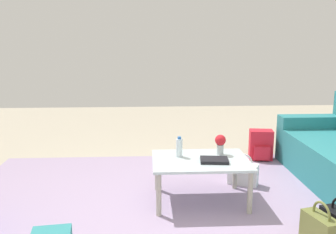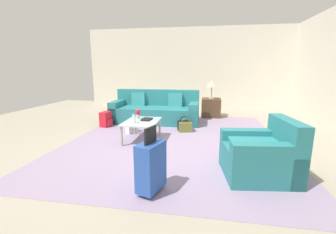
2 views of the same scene
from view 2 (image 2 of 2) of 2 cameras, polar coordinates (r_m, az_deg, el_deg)
The scene contains 16 objects.
ground_plane at distance 4.44m, azimuth -1.77°, elevation -7.88°, with size 12.00×12.00×0.00m, color #A89E89.
wall_left at distance 9.19m, azimuth 4.60°, elevation 12.27°, with size 0.12×8.00×3.10m, color silver.
area_rug at distance 4.97m, azimuth 1.89°, elevation -5.64°, with size 5.20×4.40×0.01m, color #9984A3.
couch at distance 6.57m, azimuth -3.09°, elevation 1.45°, with size 0.98×2.47×0.92m.
armchair at distance 3.52m, azimuth 22.97°, elevation -9.24°, with size 0.99×1.04×0.84m.
coffee_table at distance 4.82m, azimuth -6.68°, elevation -1.67°, with size 0.94×0.70×0.43m.
water_bottle at distance 4.63m, azimuth -8.61°, elevation -0.38°, with size 0.06×0.06×0.20m.
coffee_table_book at distance 4.90m, azimuth -5.41°, elevation -0.56°, with size 0.26×0.19×0.03m, color black.
flower_vase at distance 5.03m, azimuth -7.67°, elevation 0.98°, with size 0.11×0.11×0.21m.
side_table at distance 7.39m, azimuth 10.86°, elevation 2.36°, with size 0.59×0.59×0.59m, color #513823.
table_lamp at distance 7.31m, azimuth 11.09°, elevation 8.16°, with size 0.36×0.36×0.57m.
suitcase_blue at distance 2.82m, azimuth -4.35°, elevation -12.22°, with size 0.45×0.33×0.85m.
handbag_olive at distance 5.51m, azimuth 4.45°, elevation -2.53°, with size 0.22×0.34×0.36m.
handbag_white at distance 5.50m, azimuth -9.15°, elevation -2.68°, with size 0.35×0.27×0.36m.
handbag_black at distance 5.68m, azimuth 4.07°, elevation -2.07°, with size 0.20×0.34×0.36m.
backpack_red at distance 6.23m, azimuth -15.49°, elevation -0.62°, with size 0.33×0.29×0.40m.
Camera 2 is at (4.09, 0.84, 1.52)m, focal length 24.00 mm.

